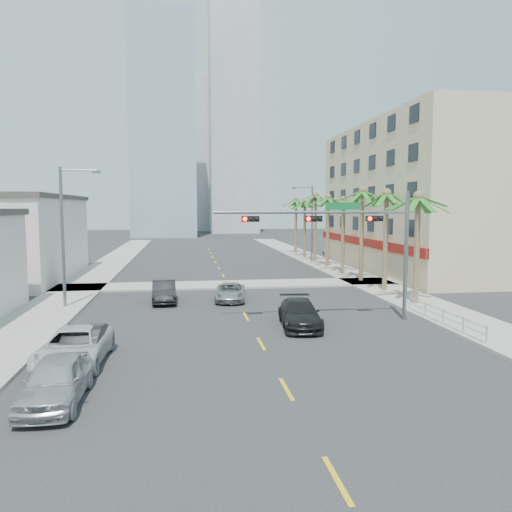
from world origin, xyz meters
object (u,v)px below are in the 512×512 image
at_px(car_lane_left, 164,291).
at_px(car_lane_right, 300,314).
at_px(car_parked_far, 74,347).
at_px(traffic_signal_mast, 353,233).
at_px(car_lane_center, 230,292).
at_px(car_parked_near, 56,381).
at_px(car_parked_mid, 84,345).

relative_size(car_lane_left, car_lane_right, 0.89).
height_order(car_parked_far, car_lane_left, car_parked_far).
bearing_deg(car_lane_left, car_parked_far, -105.50).
height_order(car_parked_far, car_lane_right, car_parked_far).
bearing_deg(car_lane_left, traffic_signal_mast, -37.09).
bearing_deg(car_lane_left, car_lane_center, -4.95).
bearing_deg(car_parked_far, traffic_signal_mast, 25.19).
bearing_deg(car_parked_far, car_lane_left, 78.99).
xyz_separation_m(car_parked_near, car_lane_left, (2.80, 17.56, -0.04)).
xyz_separation_m(car_parked_near, car_parked_far, (-0.29, 4.18, -0.03)).
bearing_deg(car_lane_center, traffic_signal_mast, -42.49).
xyz_separation_m(car_parked_near, car_lane_center, (7.33, 17.37, -0.17)).
xyz_separation_m(traffic_signal_mast, car_parked_mid, (-13.58, -5.57, -4.34)).
xyz_separation_m(traffic_signal_mast, car_parked_far, (-13.88, -5.94, -4.32)).
xyz_separation_m(car_lane_center, car_lane_right, (3.05, -8.10, 0.12)).
bearing_deg(car_lane_center, car_lane_left, -175.75).
distance_m(car_parked_near, car_lane_right, 13.92).
relative_size(car_parked_mid, car_lane_center, 1.00).
height_order(traffic_signal_mast, car_lane_left, traffic_signal_mast).
distance_m(car_parked_near, car_parked_mid, 4.55).
bearing_deg(car_parked_mid, car_parked_far, -125.82).
xyz_separation_m(car_parked_mid, car_lane_center, (7.33, 12.81, -0.11)).
bearing_deg(car_parked_near, car_parked_mid, 90.12).
xyz_separation_m(car_parked_far, car_lane_right, (10.68, 5.09, -0.02)).
height_order(car_parked_mid, car_lane_left, car_lane_left).
relative_size(traffic_signal_mast, car_parked_far, 2.07).
height_order(car_lane_center, car_lane_right, car_lane_right).
relative_size(car_parked_near, car_parked_mid, 1.04).
relative_size(car_parked_near, car_lane_left, 1.02).
height_order(car_parked_near, car_lane_right, car_parked_near).
distance_m(car_parked_near, car_lane_left, 17.78).
distance_m(traffic_signal_mast, car_lane_left, 13.80).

